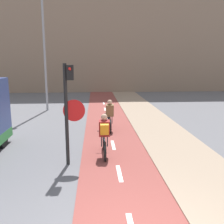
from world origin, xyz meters
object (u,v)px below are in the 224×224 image
(street_lamp_far, at_px, (44,34))
(cyclist_near, at_px, (104,136))
(cyclist_far, at_px, (110,117))
(traffic_light_pole, at_px, (69,104))

(street_lamp_far, distance_m, cyclist_near, 10.16)
(cyclist_near, bearing_deg, cyclist_far, 83.27)
(cyclist_far, bearing_deg, cyclist_near, -96.73)
(cyclist_far, bearing_deg, street_lamp_far, 125.94)
(cyclist_far, bearing_deg, traffic_light_pole, -110.74)
(street_lamp_far, xyz_separation_m, cyclist_near, (3.50, -8.56, -4.20))
(street_lamp_far, relative_size, cyclist_far, 5.04)
(traffic_light_pole, bearing_deg, street_lamp_far, 104.62)
(traffic_light_pole, xyz_separation_m, cyclist_near, (1.09, 0.66, -1.24))
(street_lamp_far, bearing_deg, traffic_light_pole, -75.38)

